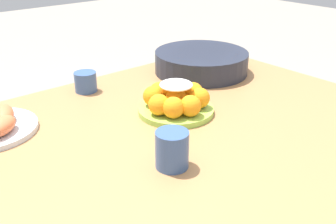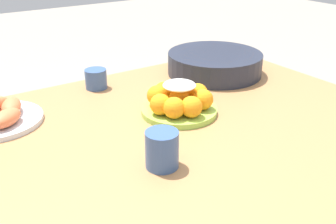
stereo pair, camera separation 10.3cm
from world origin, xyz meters
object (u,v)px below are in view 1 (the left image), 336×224
at_px(dining_table, 159,170).
at_px(cup_near, 172,150).
at_px(cake_plate, 176,100).
at_px(cup_far, 86,82).
at_px(serving_bowl, 201,61).

height_order(dining_table, cup_near, cup_near).
bearing_deg(cake_plate, cup_far, 109.93).
bearing_deg(cup_far, cake_plate, -70.07).
relative_size(dining_table, cake_plate, 6.62).
relative_size(cake_plate, cup_near, 2.54).
height_order(dining_table, cake_plate, cake_plate).
distance_m(dining_table, cup_far, 0.42).
bearing_deg(cup_near, cake_plate, 46.99).
bearing_deg(serving_bowl, cake_plate, -145.91).
distance_m(serving_bowl, cup_far, 0.43).
relative_size(serving_bowl, cup_far, 4.76).
distance_m(dining_table, cake_plate, 0.21).
relative_size(dining_table, serving_bowl, 4.24).
distance_m(cake_plate, serving_bowl, 0.36).
bearing_deg(dining_table, cup_near, -115.16).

